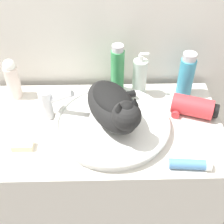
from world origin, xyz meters
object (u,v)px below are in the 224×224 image
at_px(faucet, 49,102).
at_px(lotion_bottle_white, 12,79).
at_px(mouthwash_bottle, 186,75).
at_px(shampoo_bottle_tall, 117,72).
at_px(hair_dryer, 192,107).
at_px(soap_pump_bottle, 140,78).
at_px(cat, 114,106).
at_px(cream_tube, 191,164).
at_px(soap_bar, 23,145).

distance_m(faucet, lotion_bottle_white, 0.21).
distance_m(mouthwash_bottle, shampoo_bottle_tall, 0.28).
distance_m(lotion_bottle_white, shampoo_bottle_tall, 0.43).
distance_m(shampoo_bottle_tall, hair_dryer, 0.33).
xyz_separation_m(faucet, hair_dryer, (0.55, 0.01, -0.04)).
xyz_separation_m(faucet, soap_pump_bottle, (0.35, 0.14, 0.01)).
bearing_deg(faucet, hair_dryer, 16.61).
height_order(mouthwash_bottle, lotion_bottle_white, mouthwash_bottle).
xyz_separation_m(cat, faucet, (-0.24, 0.08, -0.05)).
bearing_deg(cream_tube, hair_dryer, 77.49).
bearing_deg(shampoo_bottle_tall, cream_tube, -60.08).
xyz_separation_m(faucet, shampoo_bottle_tall, (0.26, 0.14, 0.04)).
relative_size(faucet, mouthwash_bottle, 0.75).
height_order(soap_pump_bottle, soap_bar, soap_pump_bottle).
height_order(lotion_bottle_white, cream_tube, lotion_bottle_white).
xyz_separation_m(faucet, cream_tube, (0.49, -0.26, -0.06)).
relative_size(shampoo_bottle_tall, soap_bar, 3.18).
distance_m(cat, hair_dryer, 0.33).
xyz_separation_m(cream_tube, soap_bar, (-0.57, 0.10, -0.01)).
height_order(soap_pump_bottle, cream_tube, soap_pump_bottle).
relative_size(cat, faucet, 2.08).
relative_size(soap_pump_bottle, cream_tube, 1.46).
distance_m(mouthwash_bottle, cream_tube, 0.41).
relative_size(soap_pump_bottle, hair_dryer, 1.07).
height_order(mouthwash_bottle, soap_bar, mouthwash_bottle).
bearing_deg(mouthwash_bottle, lotion_bottle_white, 180.00).
relative_size(faucet, cream_tube, 1.07).
xyz_separation_m(faucet, soap_bar, (-0.08, -0.16, -0.06)).
relative_size(lotion_bottle_white, shampoo_bottle_tall, 0.76).
height_order(mouthwash_bottle, soap_pump_bottle, soap_pump_bottle).
xyz_separation_m(cat, mouthwash_bottle, (0.30, 0.22, -0.03)).
distance_m(hair_dryer, soap_bar, 0.65).
bearing_deg(cat, soap_pump_bottle, 128.55).
relative_size(mouthwash_bottle, hair_dryer, 1.04).
distance_m(lotion_bottle_white, soap_bar, 0.32).
xyz_separation_m(lotion_bottle_white, shampoo_bottle_tall, (0.43, 0.00, 0.03)).
xyz_separation_m(lotion_bottle_white, soap_pump_bottle, (0.52, 0.00, -0.00)).
height_order(mouthwash_bottle, cream_tube, mouthwash_bottle).
bearing_deg(cream_tube, soap_pump_bottle, 109.08).
distance_m(soap_pump_bottle, soap_bar, 0.53).
bearing_deg(soap_pump_bottle, lotion_bottle_white, 180.00).
height_order(hair_dryer, soap_bar, hair_dryer).
distance_m(faucet, mouthwash_bottle, 0.56).
height_order(cat, faucet, cat).
height_order(mouthwash_bottle, shampoo_bottle_tall, shampoo_bottle_tall).
distance_m(faucet, cream_tube, 0.56).
xyz_separation_m(cat, lotion_bottle_white, (-0.41, 0.22, -0.03)).
distance_m(shampoo_bottle_tall, soap_bar, 0.46).
xyz_separation_m(mouthwash_bottle, soap_bar, (-0.63, -0.30, -0.08)).
height_order(cat, lotion_bottle_white, cat).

